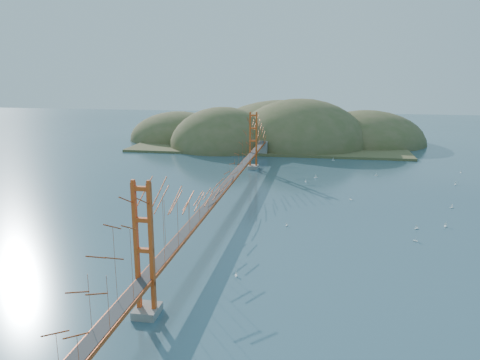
% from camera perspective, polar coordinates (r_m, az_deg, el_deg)
% --- Properties ---
extents(ground, '(320.00, 320.00, 0.00)m').
position_cam_1_polar(ground, '(68.33, -2.15, -3.78)').
color(ground, '#2F4F5F').
rests_on(ground, ground).
extents(bridge, '(2.20, 94.40, 12.00)m').
position_cam_1_polar(bridge, '(66.76, -2.17, 2.02)').
color(bridge, gray).
rests_on(bridge, ground).
extents(far_headlands, '(84.00, 58.00, 25.00)m').
position_cam_1_polar(far_headlands, '(134.32, 4.99, 4.74)').
color(far_headlands, brown).
rests_on(far_headlands, ground).
extents(sailboat_1, '(0.60, 0.60, 0.63)m').
position_cam_1_polar(sailboat_1, '(75.81, 13.35, -2.29)').
color(sailboat_1, white).
rests_on(sailboat_1, ground).
extents(sailboat_12, '(0.59, 0.59, 0.67)m').
position_cam_1_polar(sailboat_12, '(107.67, 11.29, 2.44)').
color(sailboat_12, white).
rests_on(sailboat_12, ground).
extents(sailboat_10, '(0.51, 0.51, 0.57)m').
position_cam_1_polar(sailboat_10, '(47.67, -0.46, -11.48)').
color(sailboat_10, white).
rests_on(sailboat_10, ground).
extents(sailboat_4, '(0.58, 0.66, 0.75)m').
position_cam_1_polar(sailboat_4, '(91.79, 24.79, -0.44)').
color(sailboat_4, white).
rests_on(sailboat_4, ground).
extents(sailboat_0, '(0.48, 0.50, 0.57)m').
position_cam_1_polar(sailboat_0, '(62.17, 5.70, -5.48)').
color(sailboat_0, white).
rests_on(sailboat_0, ground).
extents(sailboat_16, '(0.54, 0.54, 0.58)m').
position_cam_1_polar(sailboat_16, '(86.13, 8.02, -0.18)').
color(sailboat_16, white).
rests_on(sailboat_16, ground).
extents(sailboat_2, '(0.58, 0.58, 0.65)m').
position_cam_1_polar(sailboat_2, '(60.32, 20.60, -6.90)').
color(sailboat_2, white).
rests_on(sailboat_2, ground).
extents(sailboat_15, '(0.43, 0.50, 0.58)m').
position_cam_1_polar(sailboat_15, '(102.78, 25.33, 0.87)').
color(sailboat_15, white).
rests_on(sailboat_15, ground).
extents(sailboat_8, '(0.63, 0.63, 0.67)m').
position_cam_1_polar(sailboat_8, '(76.42, 24.41, -3.02)').
color(sailboat_8, white).
rests_on(sailboat_8, ground).
extents(sailboat_3, '(0.70, 0.70, 0.75)m').
position_cam_1_polar(sailboat_3, '(89.76, 9.21, 0.35)').
color(sailboat_3, white).
rests_on(sailboat_3, ground).
extents(sailboat_5, '(0.57, 0.65, 0.75)m').
position_cam_1_polar(sailboat_5, '(67.16, 23.75, -5.12)').
color(sailboat_5, white).
rests_on(sailboat_5, ground).
extents(sailboat_7, '(0.59, 0.57, 0.66)m').
position_cam_1_polar(sailboat_7, '(94.19, 16.24, 0.59)').
color(sailboat_7, white).
rests_on(sailboat_7, ground).
extents(sailboat_extra_0, '(0.65, 0.65, 0.69)m').
position_cam_1_polar(sailboat_extra_0, '(64.90, 20.71, -5.48)').
color(sailboat_extra_0, white).
rests_on(sailboat_extra_0, ground).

